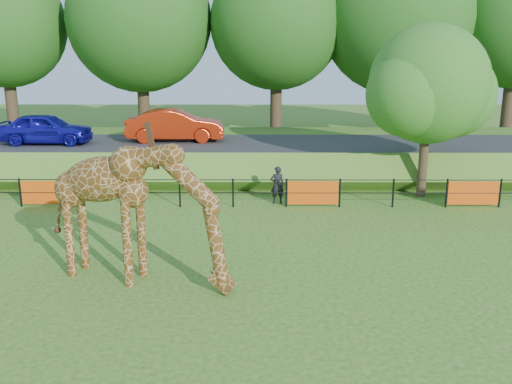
% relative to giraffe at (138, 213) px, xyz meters
% --- Properties ---
extents(ground, '(90.00, 90.00, 0.00)m').
position_rel_giraffe_xyz_m(ground, '(2.06, -1.06, -1.85)').
color(ground, '#2E5C17').
rests_on(ground, ground).
extents(giraffe, '(5.19, 2.65, 3.69)m').
position_rel_giraffe_xyz_m(giraffe, '(0.00, 0.00, 0.00)').
color(giraffe, '#5A3512').
rests_on(giraffe, ground).
extents(perimeter_fence, '(28.07, 0.10, 1.10)m').
position_rel_giraffe_xyz_m(perimeter_fence, '(2.06, 6.94, -1.30)').
color(perimeter_fence, black).
rests_on(perimeter_fence, ground).
extents(embankment, '(40.00, 9.00, 1.30)m').
position_rel_giraffe_xyz_m(embankment, '(2.06, 14.44, -1.20)').
color(embankment, '#2E5C17').
rests_on(embankment, ground).
extents(road, '(40.00, 5.00, 0.12)m').
position_rel_giraffe_xyz_m(road, '(2.06, 12.94, -0.49)').
color(road, '#29292B').
rests_on(road, embankment).
extents(car_blue, '(4.24, 1.75, 1.44)m').
position_rel_giraffe_xyz_m(car_blue, '(-6.88, 12.60, 0.29)').
color(car_blue, '#1B16B6').
rests_on(car_blue, road).
extents(car_red, '(4.68, 1.81, 1.52)m').
position_rel_giraffe_xyz_m(car_red, '(-0.98, 13.43, 0.33)').
color(car_red, red).
rests_on(car_red, road).
extents(visitor, '(0.58, 0.44, 1.46)m').
position_rel_giraffe_xyz_m(visitor, '(3.74, 7.47, -1.12)').
color(visitor, black).
rests_on(visitor, ground).
extents(tree_east, '(5.40, 4.71, 6.76)m').
position_rel_giraffe_xyz_m(tree_east, '(9.66, 8.57, 2.43)').
color(tree_east, '#322316').
rests_on(tree_east, ground).
extents(bg_tree_line, '(37.30, 8.80, 11.82)m').
position_rel_giraffe_xyz_m(bg_tree_line, '(3.95, 20.94, 5.35)').
color(bg_tree_line, '#322316').
rests_on(bg_tree_line, ground).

